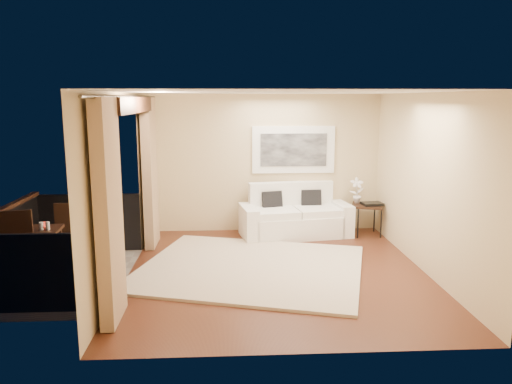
{
  "coord_description": "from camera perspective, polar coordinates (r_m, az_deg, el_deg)",
  "views": [
    {
      "loc": [
        -0.72,
        -7.24,
        2.61
      ],
      "look_at": [
        -0.26,
        1.05,
        1.05
      ],
      "focal_mm": 35.0,
      "sensor_mm": 36.0,
      "label": 1
    }
  ],
  "objects": [
    {
      "name": "artwork",
      "position": [
        9.84,
        4.3,
        4.84
      ],
      "size": [
        1.62,
        0.07,
        0.92
      ],
      "color": "white",
      "rests_on": "room_shell"
    },
    {
      "name": "orchid",
      "position": [
        9.84,
        11.46,
        0.17
      ],
      "size": [
        0.27,
        0.19,
        0.5
      ],
      "primitive_type": "imported",
      "rotation": [
        0.0,
        0.0,
        0.03
      ],
      "color": "white",
      "rests_on": "side_table"
    },
    {
      "name": "bistro_table",
      "position": [
        7.91,
        -23.78,
        -4.52
      ],
      "size": [
        0.68,
        0.68,
        0.75
      ],
      "rotation": [
        0.0,
        0.0,
        0.07
      ],
      "color": "black",
      "rests_on": "balcony"
    },
    {
      "name": "balcony",
      "position": [
        8.06,
        -21.89,
        -7.72
      ],
      "size": [
        1.81,
        2.6,
        1.17
      ],
      "color": "#605B56",
      "rests_on": "ground"
    },
    {
      "name": "candle",
      "position": [
        7.99,
        -22.95,
        -3.43
      ],
      "size": [
        0.06,
        0.06,
        0.07
      ],
      "primitive_type": "cylinder",
      "color": "#FC2816",
      "rests_on": "bistro_table"
    },
    {
      "name": "ice_bucket",
      "position": [
        8.05,
        -24.87,
        -3.01
      ],
      "size": [
        0.18,
        0.18,
        0.2
      ],
      "primitive_type": "cylinder",
      "color": "silver",
      "rests_on": "bistro_table"
    },
    {
      "name": "sofa",
      "position": [
        9.69,
        4.41,
        -2.87
      ],
      "size": [
        2.19,
        1.2,
        1.0
      ],
      "rotation": [
        0.0,
        0.0,
        0.16
      ],
      "color": "white",
      "rests_on": "floor"
    },
    {
      "name": "balcony_chair_near",
      "position": [
        7.73,
        -25.85,
        -5.31
      ],
      "size": [
        0.54,
        0.55,
        1.07
      ],
      "rotation": [
        0.0,
        0.0,
        0.19
      ],
      "color": "black",
      "rests_on": "balcony"
    },
    {
      "name": "vase",
      "position": [
        7.75,
        -24.55,
        -3.56
      ],
      "size": [
        0.04,
        0.04,
        0.18
      ],
      "primitive_type": "cylinder",
      "color": "silver",
      "rests_on": "bistro_table"
    },
    {
      "name": "rug",
      "position": [
        7.85,
        -0.57,
        -8.63
      ],
      "size": [
        4.02,
        3.72,
        0.04
      ],
      "primitive_type": "cube",
      "rotation": [
        0.0,
        0.0,
        -0.28
      ],
      "color": "beige",
      "rests_on": "floor"
    },
    {
      "name": "tray",
      "position": [
        9.78,
        13.14,
        -1.32
      ],
      "size": [
        0.41,
        0.32,
        0.05
      ],
      "primitive_type": "cube",
      "rotation": [
        0.0,
        0.0,
        0.12
      ],
      "color": "black",
      "rests_on": "side_table"
    },
    {
      "name": "glass_b",
      "position": [
        7.79,
        -22.72,
        -3.58
      ],
      "size": [
        0.06,
        0.06,
        0.12
      ],
      "primitive_type": "cylinder",
      "color": "silver",
      "rests_on": "bistro_table"
    },
    {
      "name": "room_shell",
      "position": [
        7.38,
        -14.37,
        9.61
      ],
      "size": [
        5.0,
        6.4,
        5.0
      ],
      "color": "white",
      "rests_on": "ground"
    },
    {
      "name": "curtains",
      "position": [
        7.48,
        -13.8,
        0.52
      ],
      "size": [
        0.16,
        4.8,
        2.64
      ],
      "color": "tan",
      "rests_on": "ground"
    },
    {
      "name": "balcony_chair_far",
      "position": [
        8.81,
        -20.51,
        -3.62
      ],
      "size": [
        0.41,
        0.41,
        0.94
      ],
      "rotation": [
        0.0,
        0.0,
        3.15
      ],
      "color": "black",
      "rests_on": "balcony"
    },
    {
      "name": "glass_a",
      "position": [
        7.8,
        -23.33,
        -3.6
      ],
      "size": [
        0.06,
        0.06,
        0.12
      ],
      "primitive_type": "cylinder",
      "color": "white",
      "rests_on": "bistro_table"
    },
    {
      "name": "side_table",
      "position": [
        9.83,
        12.56,
        -1.73
      ],
      "size": [
        0.69,
        0.69,
        0.6
      ],
      "rotation": [
        0.0,
        0.0,
        -0.3
      ],
      "color": "black",
      "rests_on": "floor"
    },
    {
      "name": "floor",
      "position": [
        7.73,
        2.41,
        -9.1
      ],
      "size": [
        5.0,
        5.0,
        0.0
      ],
      "primitive_type": "plane",
      "color": "#532918",
      "rests_on": "ground"
    }
  ]
}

